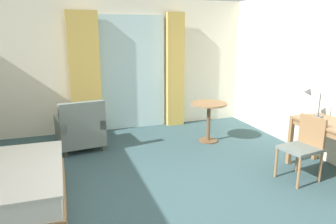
{
  "coord_description": "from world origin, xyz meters",
  "views": [
    {
      "loc": [
        -0.81,
        -3.14,
        1.98
      ],
      "look_at": [
        0.53,
        0.75,
        0.94
      ],
      "focal_mm": 34.16,
      "sensor_mm": 36.0,
      "label": 1
    }
  ],
  "objects_px": {
    "desk_chair": "(304,144)",
    "armchair_by_window": "(80,130)",
    "round_cafe_table": "(209,113)",
    "desk_lamp": "(311,97)"
  },
  "relations": [
    {
      "from": "desk_chair",
      "to": "armchair_by_window",
      "type": "relative_size",
      "value": 0.99
    },
    {
      "from": "desk_chair",
      "to": "round_cafe_table",
      "type": "height_order",
      "value": "desk_chair"
    },
    {
      "from": "armchair_by_window",
      "to": "desk_chair",
      "type": "bearing_deg",
      "value": -37.98
    },
    {
      "from": "desk_chair",
      "to": "armchair_by_window",
      "type": "height_order",
      "value": "armchair_by_window"
    },
    {
      "from": "armchair_by_window",
      "to": "round_cafe_table",
      "type": "relative_size",
      "value": 1.21
    },
    {
      "from": "desk_chair",
      "to": "armchair_by_window",
      "type": "xyz_separation_m",
      "value": [
        -2.78,
        2.17,
        -0.16
      ]
    },
    {
      "from": "desk_lamp",
      "to": "round_cafe_table",
      "type": "height_order",
      "value": "desk_lamp"
    },
    {
      "from": "armchair_by_window",
      "to": "round_cafe_table",
      "type": "height_order",
      "value": "armchair_by_window"
    },
    {
      "from": "desk_lamp",
      "to": "armchair_by_window",
      "type": "relative_size",
      "value": 0.51
    },
    {
      "from": "armchair_by_window",
      "to": "round_cafe_table",
      "type": "bearing_deg",
      "value": -9.12
    }
  ]
}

